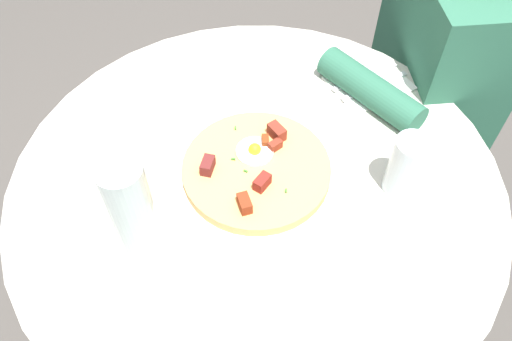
% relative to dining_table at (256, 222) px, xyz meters
% --- Properties ---
extents(ground_plane, '(6.00, 6.00, 0.00)m').
position_rel_dining_table_xyz_m(ground_plane, '(0.00, 0.00, -0.55)').
color(ground_plane, '#4C4742').
extents(dining_table, '(0.97, 0.97, 0.72)m').
position_rel_dining_table_xyz_m(dining_table, '(0.00, 0.00, 0.00)').
color(dining_table, beige).
rests_on(dining_table, ground_plane).
extents(person_seated, '(0.48, 0.47, 1.14)m').
position_rel_dining_table_xyz_m(person_seated, '(-0.35, 0.50, -0.04)').
color(person_seated, '#2D2D33').
rests_on(person_seated, ground_plane).
extents(pizza_plate, '(0.33, 0.33, 0.01)m').
position_rel_dining_table_xyz_m(pizza_plate, '(0.00, -0.00, 0.18)').
color(pizza_plate, white).
rests_on(pizza_plate, dining_table).
extents(breakfast_pizza, '(0.29, 0.29, 0.05)m').
position_rel_dining_table_xyz_m(breakfast_pizza, '(0.00, -0.00, 0.19)').
color(breakfast_pizza, tan).
rests_on(breakfast_pizza, pizza_plate).
extents(napkin, '(0.20, 0.21, 0.00)m').
position_rel_dining_table_xyz_m(napkin, '(-0.24, 0.28, 0.17)').
color(napkin, white).
rests_on(napkin, dining_table).
extents(fork, '(0.08, 0.17, 0.00)m').
position_rel_dining_table_xyz_m(fork, '(-0.23, 0.29, 0.18)').
color(fork, silver).
rests_on(fork, napkin).
extents(knife, '(0.08, 0.17, 0.00)m').
position_rel_dining_table_xyz_m(knife, '(-0.26, 0.28, 0.18)').
color(knife, silver).
rests_on(knife, napkin).
extents(water_glass, '(0.07, 0.07, 0.13)m').
position_rel_dining_table_xyz_m(water_glass, '(0.05, 0.27, 0.24)').
color(water_glass, silver).
rests_on(water_glass, dining_table).
extents(water_bottle, '(0.07, 0.07, 0.24)m').
position_rel_dining_table_xyz_m(water_bottle, '(0.15, -0.21, 0.29)').
color(water_bottle, silver).
rests_on(water_bottle, dining_table).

